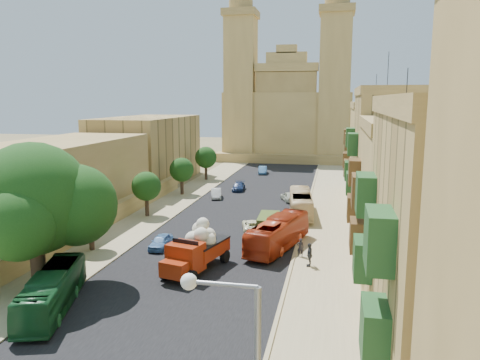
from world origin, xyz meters
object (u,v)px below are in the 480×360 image
at_px(car_cream, 252,225).
at_px(car_blue_b, 263,170).
at_px(red_truck, 196,249).
at_px(car_dkblue, 239,187).
at_px(bus_red_east, 278,233).
at_px(car_white_b, 289,197).
at_px(street_tree_c, 182,170).
at_px(street_tree_a, 90,215).
at_px(church, 289,114).
at_px(street_tree_d, 206,158).
at_px(car_white_a, 216,193).
at_px(car_blue_a, 161,242).
at_px(ficus_tree, 35,203).
at_px(olive_pickup, 268,224).
at_px(street_tree_b, 146,186).
at_px(bus_green_north, 52,291).
at_px(pedestrian_c, 310,255).
at_px(pedestrian_a, 300,247).
at_px(bus_cream_east, 301,203).

distance_m(car_cream, car_blue_b, 35.62).
bearing_deg(red_truck, car_dkblue, 95.85).
xyz_separation_m(bus_red_east, car_white_b, (-0.92, 18.94, -0.72)).
distance_m(street_tree_c, car_cream, 20.12).
bearing_deg(car_dkblue, street_tree_a, -108.43).
relative_size(church, bus_red_east, 3.77).
distance_m(street_tree_d, car_white_a, 14.57).
bearing_deg(car_blue_a, ficus_tree, -118.74).
height_order(ficus_tree, car_blue_b, ficus_tree).
distance_m(olive_pickup, car_blue_a, 10.59).
height_order(street_tree_b, bus_green_north, street_tree_b).
xyz_separation_m(street_tree_b, pedestrian_c, (18.35, -12.38, -2.36)).
bearing_deg(red_truck, bus_red_east, 50.23).
bearing_deg(car_white_a, pedestrian_a, -74.35).
height_order(car_blue_a, pedestrian_a, pedestrian_a).
xyz_separation_m(street_tree_a, bus_green_north, (3.50, -11.00, -1.81)).
bearing_deg(car_cream, street_tree_d, -79.13).
distance_m(car_blue_b, pedestrian_c, 45.30).
bearing_deg(car_blue_a, car_white_b, 65.75).
xyz_separation_m(street_tree_b, car_dkblue, (6.95, 16.09, -2.73)).
distance_m(bus_green_north, car_dkblue, 39.25).
distance_m(street_tree_d, car_white_b, 20.10).
xyz_separation_m(car_white_b, pedestrian_a, (2.94, -20.67, 0.14)).
height_order(ficus_tree, red_truck, ficus_tree).
bearing_deg(car_cream, bus_cream_east, -132.78).
height_order(ficus_tree, bus_red_east, ficus_tree).
xyz_separation_m(street_tree_b, bus_cream_east, (16.50, 3.68, -1.94)).
distance_m(street_tree_b, car_white_a, 12.11).
distance_m(church, street_tree_d, 32.76).
relative_size(church, olive_pickup, 8.43).
relative_size(ficus_tree, bus_red_east, 1.03).
relative_size(bus_cream_east, car_cream, 2.42).
xyz_separation_m(street_tree_c, car_white_b, (14.56, -1.56, -2.70)).
bearing_deg(street_tree_d, pedestrian_c, -63.23).
xyz_separation_m(ficus_tree, street_tree_b, (-0.59, 19.99, -2.58)).
relative_size(street_tree_b, olive_pickup, 1.14).
height_order(bus_cream_east, car_white_b, bus_cream_east).
distance_m(street_tree_a, car_cream, 15.12).
xyz_separation_m(church, car_white_b, (4.56, -44.17, -8.89)).
bearing_deg(street_tree_b, bus_green_north, -81.35).
bearing_deg(car_dkblue, pedestrian_a, -72.69).
relative_size(bus_green_north, pedestrian_c, 4.72).
distance_m(street_tree_d, bus_cream_east, 26.26).
height_order(car_white_a, pedestrian_c, pedestrian_c).
height_order(ficus_tree, car_dkblue, ficus_tree).
relative_size(car_white_b, pedestrian_a, 2.38).
bearing_deg(street_tree_b, car_white_b, 35.65).
relative_size(street_tree_b, car_cream, 1.23).
distance_m(bus_cream_east, car_blue_a, 17.86).
height_order(car_cream, car_dkblue, car_dkblue).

